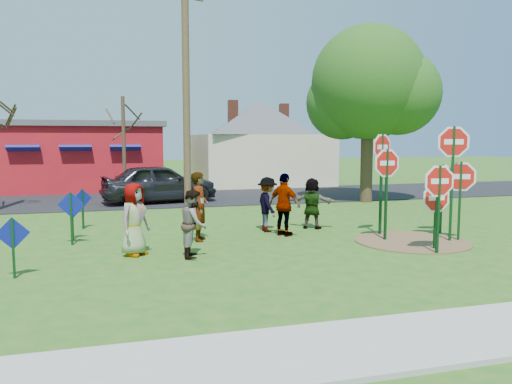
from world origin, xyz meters
TOP-DOWN VIEW (x-y plane):
  - ground at (0.00, 0.00)m, footprint 120.00×120.00m
  - sidewalk at (0.00, -7.20)m, footprint 22.00×1.80m
  - road at (0.00, 11.50)m, footprint 120.00×7.50m
  - dirt_patch at (4.50, -1.00)m, footprint 3.20×3.20m
  - red_building at (-5.50, 17.99)m, footprint 9.40×7.69m
  - cream_house at (5.50, 18.00)m, footprint 9.40×9.40m
  - stop_sign_a at (4.24, -2.50)m, footprint 1.10×0.10m
  - stop_sign_b at (4.17, 0.20)m, footprint 1.00×0.41m
  - stop_sign_c at (5.57, -1.24)m, footprint 1.09×0.49m
  - stop_sign_d at (6.14, -0.03)m, footprint 0.95×0.07m
  - stop_sign_e at (4.52, -2.01)m, footprint 1.07×0.07m
  - stop_sign_f at (5.86, -1.23)m, footprint 1.01×0.57m
  - stop_sign_g at (3.86, -0.62)m, footprint 1.08×0.08m
  - blue_diamond_a at (-5.63, -2.03)m, footprint 0.68×0.13m
  - blue_diamond_b at (-4.74, 1.17)m, footprint 0.70×0.12m
  - blue_diamond_c at (-4.77, 1.94)m, footprint 0.60×0.06m
  - blue_diamond_d at (-4.60, 3.72)m, footprint 0.57×0.31m
  - person_a at (-3.12, -0.56)m, footprint 1.02×1.05m
  - person_b at (-1.26, 0.80)m, footprint 0.64×0.82m
  - person_c at (-1.73, -1.12)m, footprint 0.79×0.93m
  - person_d at (1.02, 1.64)m, footprint 0.65×1.12m
  - person_e at (1.30, 0.82)m, footprint 1.01×1.18m
  - person_f at (2.58, 1.76)m, footprint 1.55×1.27m
  - suv at (-1.63, 9.79)m, footprint 5.42×2.94m
  - utility_pole at (-0.47, 8.97)m, footprint 2.37×1.07m
  - leafy_tree at (7.76, 7.59)m, footprint 5.67×5.18m
  - bare_tree_east at (-3.11, 12.35)m, footprint 1.80×1.80m

SIDE VIEW (x-z plane):
  - ground at x=0.00m, z-range 0.00..0.00m
  - dirt_patch at x=4.50m, z-range 0.00..0.03m
  - road at x=0.00m, z-range 0.00..0.04m
  - sidewalk at x=0.00m, z-range 0.00..0.08m
  - blue_diamond_c at x=-4.77m, z-range 0.15..1.37m
  - blue_diamond_a at x=-5.63m, z-range 0.15..1.44m
  - blue_diamond_d at x=-4.60m, z-range 0.16..1.47m
  - person_f at x=2.58m, z-range 0.00..1.66m
  - person_c at x=-1.73m, z-range 0.00..1.67m
  - person_d at x=1.02m, z-range 0.00..1.72m
  - person_a at x=-3.12m, z-range 0.00..1.82m
  - suv at x=-1.63m, z-range 0.04..1.79m
  - blue_diamond_b at x=-4.74m, z-range 0.18..1.65m
  - person_e at x=1.30m, z-range 0.00..1.89m
  - person_b at x=-1.26m, z-range 0.00..1.97m
  - stop_sign_e at x=4.52m, z-range 0.30..2.21m
  - stop_sign_d at x=6.14m, z-range 0.48..2.74m
  - stop_sign_a at x=4.24m, z-range 0.45..2.85m
  - stop_sign_f at x=5.86m, z-range 0.48..2.90m
  - stop_sign_g at x=3.86m, z-range 0.56..3.32m
  - red_building at x=-5.50m, z-range 0.02..3.92m
  - stop_sign_b at x=4.17m, z-range 0.74..3.94m
  - stop_sign_c at x=5.57m, z-range 0.71..4.12m
  - cream_house at x=5.50m, z-range -0.33..6.17m
  - bare_tree_east at x=-3.11m, z-range 0.74..5.74m
  - leafy_tree at x=7.76m, z-range 1.16..9.22m
  - utility_pole at x=-0.47m, z-range 0.27..10.53m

